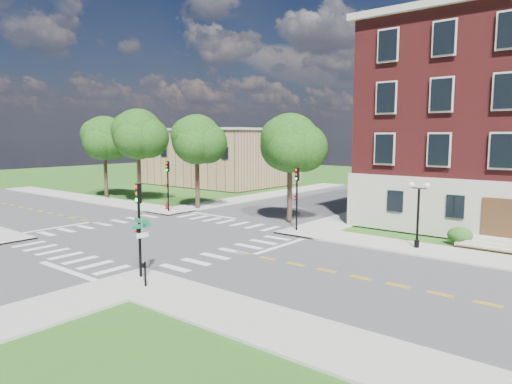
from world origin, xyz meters
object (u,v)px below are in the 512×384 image
Objects in this scene: traffic_signal_se at (139,218)px; fire_hydrant at (167,206)px; traffic_signal_ne at (297,190)px; traffic_signal_nw at (168,179)px; twin_lamp_west at (418,211)px; push_button_post at (145,273)px; street_sign_pole at (142,237)px.

traffic_signal_se reaches higher than fire_hydrant.
traffic_signal_se is 14.72m from traffic_signal_ne.
traffic_signal_nw is 1.13× the size of twin_lamp_west.
traffic_signal_nw is 6.40× the size of fire_hydrant.
fire_hydrant is (-15.88, 15.21, -2.72)m from traffic_signal_se.
push_button_post is at bearing -42.80° from fire_hydrant.
traffic_signal_nw is at bearing 135.58° from traffic_signal_se.
twin_lamp_west is 5.64× the size of fire_hydrant.
push_button_post reaches higher than fire_hydrant.
traffic_signal_nw is 22.48m from push_button_post.
traffic_signal_se and traffic_signal_ne have the same top height.
twin_lamp_west is at bearing -0.43° from fire_hydrant.
traffic_signal_se is at bearing -120.58° from twin_lamp_west.
traffic_signal_ne reaches higher than street_sign_pole.
traffic_signal_nw reaches higher than twin_lamp_west.
push_button_post is (-7.45, -15.84, -1.73)m from twin_lamp_west.
twin_lamp_west is (8.88, 15.02, -0.66)m from traffic_signal_se.
traffic_signal_ne and traffic_signal_nw have the same top height.
fire_hydrant is at bearing 136.24° from traffic_signal_se.
traffic_signal_ne is at bearing 0.73° from traffic_signal_nw.
twin_lamp_west is (23.71, 0.49, -0.66)m from traffic_signal_nw.
traffic_signal_nw is at bearing -178.81° from twin_lamp_west.
street_sign_pole reaches higher than fire_hydrant.
traffic_signal_ne is 1.55× the size of street_sign_pole.
traffic_signal_nw reaches higher than street_sign_pole.
twin_lamp_west is 17.39m from street_sign_pole.
street_sign_pole is 22.70m from fire_hydrant.
traffic_signal_ne reaches higher than twin_lamp_west.
twin_lamp_west reaches higher than push_button_post.
traffic_signal_nw reaches higher than push_button_post.
street_sign_pole is at bearing -118.39° from twin_lamp_west.
traffic_signal_se is 1.00× the size of traffic_signal_nw.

